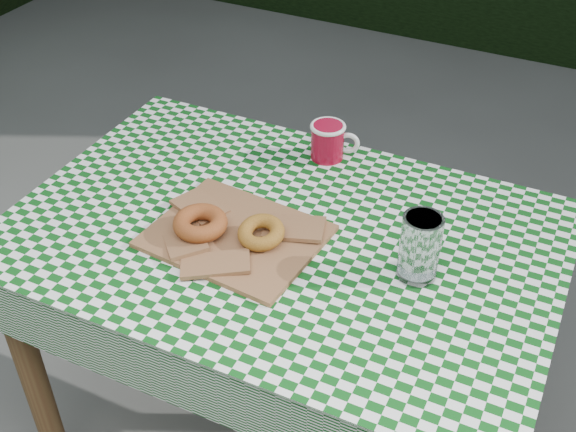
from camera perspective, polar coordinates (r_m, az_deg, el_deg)
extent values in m
cube|color=brown|center=(1.76, -0.44, -10.91)|extent=(1.12, 0.75, 0.75)
cube|color=#0B4712|center=(1.50, -0.51, -1.28)|extent=(1.14, 0.77, 0.01)
cube|color=olive|center=(1.47, -4.17, -1.49)|extent=(0.36, 0.30, 0.02)
torus|color=brown|center=(1.47, -6.96, -0.55)|extent=(0.15, 0.15, 0.04)
torus|color=#A47222|center=(1.44, -2.14, -1.31)|extent=(0.11, 0.11, 0.03)
cylinder|color=silver|center=(1.37, 10.37, -2.46)|extent=(0.10, 0.10, 0.14)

